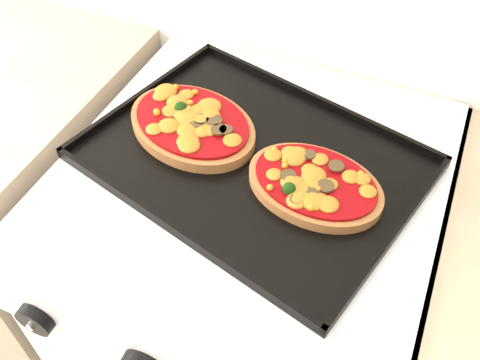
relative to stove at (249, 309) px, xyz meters
The scene contains 6 objects.
stove is the anchor object (origin of this frame).
control_panel 0.51m from the stove, 90.00° to the right, with size 0.60×0.02×0.09m, color silver.
knob_left 0.55m from the stove, 118.66° to the right, with size 0.05×0.05×0.02m, color black.
baking_tray 0.47m from the stove, 116.01° to the left, with size 0.50×0.37×0.02m, color black.
pizza_left 0.50m from the stove, 166.28° to the left, with size 0.23×0.17×0.03m, color #A56638, non-canonical shape.
pizza_right 0.49m from the stove, ahead, with size 0.21×0.15×0.03m, color #A56638, non-canonical shape.
Camera 1 is at (0.25, 1.16, 1.52)m, focal length 40.00 mm.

